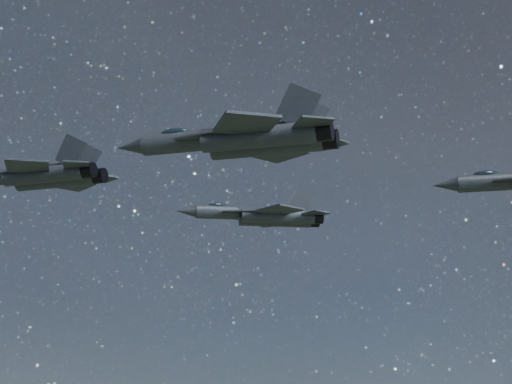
{
  "coord_description": "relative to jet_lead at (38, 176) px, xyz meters",
  "views": [
    {
      "loc": [
        -1.92,
        -65.67,
        137.72
      ],
      "look_at": [
        -1.09,
        -0.32,
        153.96
      ],
      "focal_mm": 55.0,
      "sensor_mm": 36.0,
      "label": 1
    }
  ],
  "objects": [
    {
      "name": "jet_lead",
      "position": [
        0.0,
        0.0,
        0.0
      ],
      "size": [
        16.92,
        11.3,
        4.29
      ],
      "rotation": [
        0.0,
        0.0,
        -0.34
      ],
      "color": "#2F353B"
    },
    {
      "name": "jet_left",
      "position": [
        20.98,
        8.1,
        -1.92
      ],
      "size": [
        15.54,
        10.83,
        3.91
      ],
      "rotation": [
        0.0,
        0.0,
        0.13
      ],
      "color": "#2F353B"
    },
    {
      "name": "jet_right",
      "position": [
        19.0,
        -16.29,
        -1.64
      ],
      "size": [
        17.39,
        11.7,
        4.39
      ],
      "rotation": [
        0.0,
        0.0,
        -0.3
      ],
      "color": "#2F353B"
    }
  ]
}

